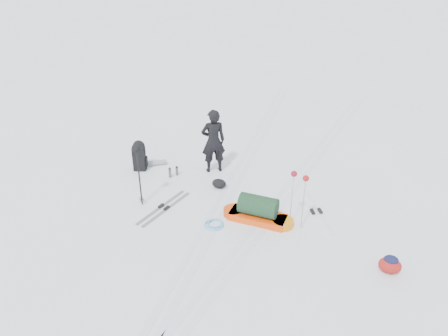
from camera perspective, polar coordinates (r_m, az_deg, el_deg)
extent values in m
plane|color=white|center=(10.07, -0.66, -5.40)|extent=(200.00, 200.00, 0.00)
ellipsoid|color=white|center=(106.56, -25.96, 0.11)|extent=(143.00, 121.00, 93.50)
cube|color=silver|center=(10.11, -1.30, -5.24)|extent=(1.40, 17.97, 0.01)
cube|color=silver|center=(10.04, -0.02, -5.51)|extent=(1.40, 17.97, 0.01)
cube|color=silver|center=(11.43, 8.96, -1.30)|extent=(2.09, 13.88, 0.01)
cube|color=silver|center=(11.39, 10.14, -1.51)|extent=(2.09, 13.88, 0.01)
imported|color=black|center=(11.26, -1.41, 3.53)|extent=(0.75, 0.69, 1.72)
cube|color=#EF480E|center=(9.70, 4.43, -6.43)|extent=(1.26, 0.55, 0.16)
cylinder|color=orange|center=(9.58, 7.70, -7.12)|extent=(0.47, 0.47, 0.16)
cylinder|color=#D6420C|center=(9.85, 1.25, -5.74)|extent=(0.47, 0.47, 0.16)
cylinder|color=black|center=(9.53, 4.50, -4.92)|extent=(0.84, 0.48, 0.46)
cube|color=black|center=(11.76, -11.00, 1.17)|extent=(0.38, 0.32, 0.64)
cylinder|color=black|center=(11.61, -11.15, 2.66)|extent=(0.36, 0.31, 0.31)
cube|color=black|center=(11.78, -10.16, 0.81)|extent=(0.12, 0.18, 0.27)
cylinder|color=gray|center=(12.03, -8.71, 0.69)|extent=(0.50, 0.39, 0.14)
cylinder|color=black|center=(10.13, -11.04, -1.08)|extent=(0.03, 0.03, 1.41)
cylinder|color=black|center=(10.05, -10.96, -1.34)|extent=(0.03, 0.03, 1.41)
torus|color=black|center=(10.43, -10.74, -3.93)|extent=(0.11, 0.11, 0.01)
torus|color=black|center=(10.35, -10.66, -4.19)|extent=(0.11, 0.11, 0.01)
sphere|color=black|center=(9.75, -11.38, 2.49)|extent=(0.19, 0.19, 0.19)
cylinder|color=silver|center=(9.41, 8.84, -4.07)|extent=(0.02, 0.02, 1.21)
cylinder|color=#A8AAAF|center=(9.30, 10.31, -4.66)|extent=(0.02, 0.02, 1.21)
torus|color=#9DA0A3|center=(9.70, 8.62, -6.61)|extent=(0.10, 0.10, 0.01)
torus|color=#BBBEC3|center=(9.58, 10.04, -7.23)|extent=(0.10, 0.10, 0.01)
sphere|color=maroon|center=(9.10, 9.13, -0.76)|extent=(0.13, 0.13, 0.13)
sphere|color=maroon|center=(8.97, 10.65, -1.33)|extent=(0.13, 0.13, 0.13)
cube|color=gray|center=(10.15, -7.49, -5.34)|extent=(0.44, 1.64, 0.01)
cube|color=gray|center=(10.24, -8.21, -5.05)|extent=(0.44, 1.64, 0.01)
cube|color=black|center=(10.13, -7.50, -5.20)|extent=(0.10, 0.18, 0.05)
cube|color=black|center=(10.22, -8.22, -4.91)|extent=(0.10, 0.18, 0.05)
cube|color=white|center=(10.14, 11.46, -5.75)|extent=(0.98, 1.60, 0.02)
cube|color=silver|center=(10.20, 12.41, -5.63)|extent=(0.98, 1.60, 0.02)
cube|color=black|center=(10.12, 11.48, -5.60)|extent=(0.15, 0.19, 0.05)
cube|color=black|center=(10.18, 12.43, -5.48)|extent=(0.15, 0.19, 0.05)
torus|color=#5EB5E6|center=(9.55, -1.32, -7.40)|extent=(0.52, 0.52, 0.04)
torus|color=#59A8D8|center=(9.57, -1.18, -7.23)|extent=(0.40, 0.40, 0.04)
ellipsoid|color=maroon|center=(8.88, 20.85, -11.79)|extent=(0.46, 0.36, 0.30)
ellipsoid|color=black|center=(8.79, 21.00, -11.11)|extent=(0.29, 0.24, 0.15)
cylinder|color=#515457|center=(11.36, -7.07, -0.67)|extent=(0.08, 0.08, 0.24)
cylinder|color=#525359|center=(11.45, -6.17, -0.42)|extent=(0.08, 0.08, 0.22)
cylinder|color=black|center=(11.29, -7.12, -0.07)|extent=(0.07, 0.07, 0.03)
cylinder|color=black|center=(11.39, -6.20, 0.14)|extent=(0.07, 0.07, 0.03)
ellipsoid|color=black|center=(10.83, -0.65, -2.04)|extent=(0.38, 0.30, 0.22)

